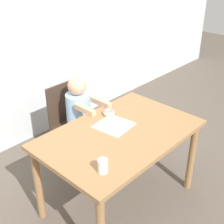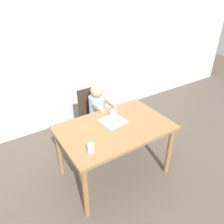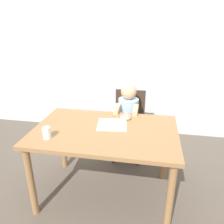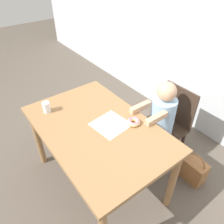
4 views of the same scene
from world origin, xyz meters
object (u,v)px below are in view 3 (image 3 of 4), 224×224
object	(u,v)px
chair	(129,124)
donut	(126,117)
handbag	(159,148)
cup	(47,133)
child_figure	(128,123)

from	to	relation	value
chair	donut	world-z (taller)	chair
donut	handbag	xyz separation A→B (m)	(0.39, 0.50, -0.62)
donut	cup	size ratio (longest dim) A/B	1.13
donut	child_figure	bearing A→B (deg)	92.42
donut	chair	bearing A→B (deg)	91.85
chair	handbag	world-z (taller)	chair
child_figure	donut	distance (m)	0.46
child_figure	handbag	xyz separation A→B (m)	(0.40, 0.12, -0.37)
child_figure	cup	xyz separation A→B (m)	(-0.57, -0.89, 0.28)
child_figure	handbag	bearing A→B (deg)	16.27
donut	handbag	bearing A→B (deg)	52.54
child_figure	cup	distance (m)	1.09
donut	handbag	distance (m)	0.89
donut	cup	distance (m)	0.78
chair	donut	distance (m)	0.60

